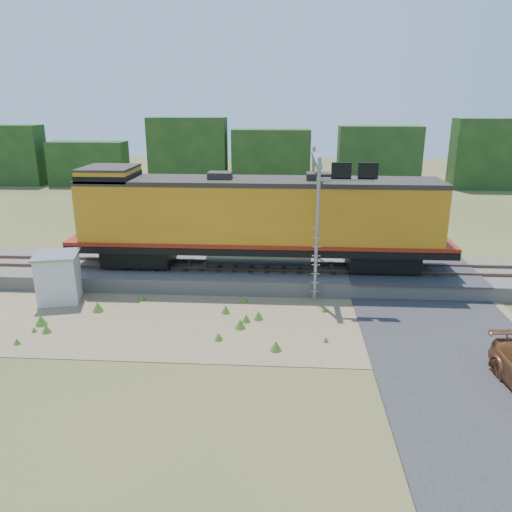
{
  "coord_description": "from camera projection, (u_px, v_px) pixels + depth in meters",
  "views": [
    {
      "loc": [
        0.17,
        -20.47,
        9.76
      ],
      "look_at": [
        -1.36,
        3.0,
        2.4
      ],
      "focal_mm": 35.0,
      "sensor_mm": 36.0,
      "label": 1
    }
  ],
  "objects": [
    {
      "name": "dirt_shoulder",
      "position": [
        239.0,
        321.0,
        23.02
      ],
      "size": [
        26.0,
        8.0,
        0.03
      ],
      "primitive_type": "cube",
      "color": "#8C7754",
      "rests_on": "ground"
    },
    {
      "name": "tree_line_north",
      "position": [
        287.0,
        161.0,
        57.69
      ],
      "size": [
        130.0,
        3.0,
        6.5
      ],
      "color": "#1B3914",
      "rests_on": "ground"
    },
    {
      "name": "ballast",
      "position": [
        284.0,
        274.0,
        28.02
      ],
      "size": [
        70.0,
        5.0,
        0.8
      ],
      "primitive_type": "cube",
      "color": "slate",
      "rests_on": "ground"
    },
    {
      "name": "rails",
      "position": [
        284.0,
        266.0,
        27.87
      ],
      "size": [
        70.0,
        1.54,
        0.16
      ],
      "color": "brown",
      "rests_on": "ballast"
    },
    {
      "name": "signal_gantry",
      "position": [
        323.0,
        188.0,
        25.76
      ],
      "size": [
        2.86,
        6.2,
        7.23
      ],
      "color": "gray",
      "rests_on": "ground"
    },
    {
      "name": "road",
      "position": [
        436.0,
        323.0,
        22.67
      ],
      "size": [
        7.0,
        66.0,
        0.86
      ],
      "color": "#38383A",
      "rests_on": "ground"
    },
    {
      "name": "ground",
      "position": [
        282.0,
        327.0,
        22.42
      ],
      "size": [
        140.0,
        140.0,
        0.0
      ],
      "primitive_type": "plane",
      "color": "#475123",
      "rests_on": "ground"
    },
    {
      "name": "weed_clumps",
      "position": [
        205.0,
        324.0,
        22.73
      ],
      "size": [
        15.0,
        6.2,
        0.56
      ],
      "primitive_type": null,
      "color": "#457020",
      "rests_on": "ground"
    },
    {
      "name": "locomotive",
      "position": [
        253.0,
        218.0,
        27.16
      ],
      "size": [
        20.88,
        3.18,
        5.39
      ],
      "color": "black",
      "rests_on": "rails"
    },
    {
      "name": "shed",
      "position": [
        59.0,
        277.0,
        25.07
      ],
      "size": [
        2.55,
        2.55,
        2.48
      ],
      "rotation": [
        0.0,
        0.0,
        0.25
      ],
      "color": "silver",
      "rests_on": "ground"
    }
  ]
}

